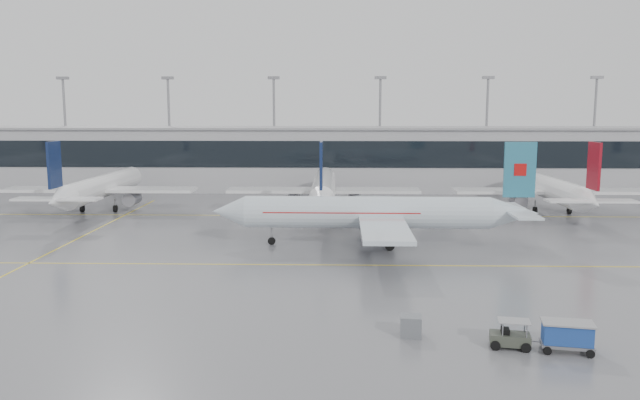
{
  "coord_description": "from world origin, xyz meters",
  "views": [
    {
      "loc": [
        1.9,
        -62.36,
        15.81
      ],
      "look_at": [
        0.0,
        12.0,
        5.0
      ],
      "focal_mm": 35.0,
      "sensor_mm": 36.0,
      "label": 1
    }
  ],
  "objects_px": {
    "baggage_cart": "(567,334)",
    "gse_unit": "(411,326)",
    "baggage_tug": "(510,338)",
    "air_canada_jet": "(378,213)"
  },
  "relations": [
    {
      "from": "air_canada_jet",
      "to": "baggage_tug",
      "type": "xyz_separation_m",
      "value": [
        6.77,
        -31.53,
        -3.21
      ]
    },
    {
      "from": "baggage_tug",
      "to": "gse_unit",
      "type": "bearing_deg",
      "value": 173.02
    },
    {
      "from": "gse_unit",
      "to": "baggage_cart",
      "type": "bearing_deg",
      "value": -7.38
    },
    {
      "from": "baggage_cart",
      "to": "gse_unit",
      "type": "xyz_separation_m",
      "value": [
        -9.92,
        2.59,
        -0.45
      ]
    },
    {
      "from": "gse_unit",
      "to": "baggage_tug",
      "type": "bearing_deg",
      "value": -9.82
    },
    {
      "from": "baggage_tug",
      "to": "gse_unit",
      "type": "height_order",
      "value": "baggage_tug"
    },
    {
      "from": "baggage_cart",
      "to": "gse_unit",
      "type": "bearing_deg",
      "value": 175.47
    },
    {
      "from": "baggage_cart",
      "to": "air_canada_jet",
      "type": "bearing_deg",
      "value": 117.89
    },
    {
      "from": "baggage_tug",
      "to": "gse_unit",
      "type": "xyz_separation_m",
      "value": [
        -6.37,
        1.96,
        0.07
      ]
    },
    {
      "from": "baggage_cart",
      "to": "gse_unit",
      "type": "relative_size",
      "value": 2.39
    }
  ]
}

